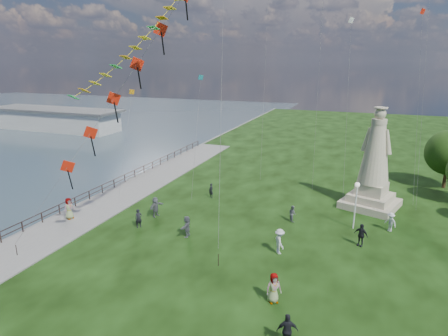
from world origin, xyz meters
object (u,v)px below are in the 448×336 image
at_px(person_2, 280,241).
at_px(person_5, 156,207).
at_px(person_11, 187,226).
at_px(lamppost, 356,196).
at_px(person_3, 287,331).
at_px(person_10, 69,209).
at_px(person_4, 274,288).
at_px(person_8, 390,222).
at_px(person_0, 139,218).
at_px(person_7, 292,213).
at_px(person_6, 211,191).
at_px(person_9, 361,235).
at_px(pier_pavilion, 55,119).
at_px(statue, 374,171).

bearing_deg(person_2, person_5, 43.66).
xyz_separation_m(person_2, person_11, (-7.50, 0.05, -0.08)).
height_order(lamppost, person_2, lamppost).
height_order(person_3, person_10, person_10).
distance_m(person_4, person_11, 10.29).
xyz_separation_m(person_8, person_11, (-15.20, -6.85, 0.06)).
distance_m(person_5, person_8, 20.09).
xyz_separation_m(lamppost, person_8, (2.83, 0.51, -2.11)).
xyz_separation_m(person_0, person_5, (0.12, 2.55, 0.11)).
height_order(person_5, person_7, person_5).
xyz_separation_m(person_0, person_6, (2.90, 8.78, -0.05)).
xyz_separation_m(person_4, person_9, (4.51, 9.11, -0.02)).
relative_size(person_3, person_6, 1.20).
bearing_deg(person_9, pier_pavilion, 177.34).
bearing_deg(person_5, person_11, -110.62).
height_order(pier_pavilion, lamppost, lamppost).
relative_size(pier_pavilion, statue, 3.14).
height_order(person_7, person_8, person_8).
bearing_deg(person_3, statue, -118.16).
xyz_separation_m(person_4, person_6, (-10.13, 14.67, -0.17)).
relative_size(person_4, person_5, 1.00).
bearing_deg(person_7, person_4, 148.68).
bearing_deg(statue, person_3, -81.59).
bearing_deg(person_8, lamppost, -129.62).
distance_m(person_4, person_9, 10.17).
xyz_separation_m(person_3, person_6, (-11.60, 17.89, -0.15)).
xyz_separation_m(pier_pavilion, person_6, (46.85, -26.89, -1.08)).
xyz_separation_m(person_0, person_10, (-6.60, -0.83, 0.16)).
relative_size(lamppost, person_7, 2.81).
relative_size(pier_pavilion, person_9, 16.71).
bearing_deg(person_10, pier_pavilion, 59.85).
xyz_separation_m(statue, person_4, (-5.15, -17.83, -2.69)).
relative_size(pier_pavilion, person_0, 18.61).
bearing_deg(person_0, lamppost, -27.50).
relative_size(statue, person_8, 5.90).
bearing_deg(person_7, statue, -83.55).
xyz_separation_m(person_5, person_10, (-6.72, -3.37, 0.04)).
bearing_deg(person_10, person_0, -68.67).
distance_m(statue, person_8, 6.07).
distance_m(pier_pavilion, statue, 66.53).
xyz_separation_m(lamppost, person_10, (-23.52, -7.11, -1.96)).
distance_m(statue, person_4, 18.75).
distance_m(person_8, person_11, 16.67).
height_order(pier_pavilion, person_11, pier_pavilion).
height_order(statue, person_7, statue).
distance_m(person_4, person_10, 20.27).
bearing_deg(lamppost, person_2, -127.27).
xyz_separation_m(person_6, person_10, (-9.50, -9.61, 0.21)).
height_order(person_3, person_5, person_5).
height_order(person_0, person_7, person_0).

